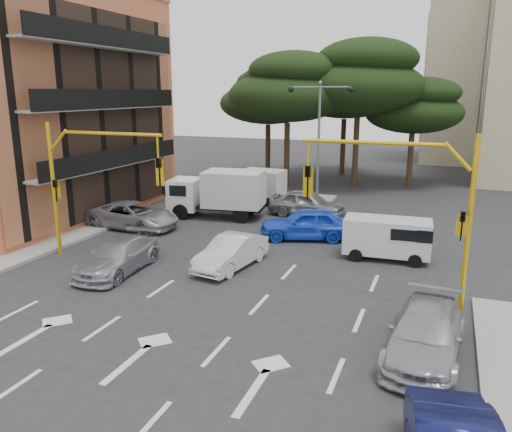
% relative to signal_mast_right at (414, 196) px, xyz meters
% --- Properties ---
extents(ground, '(120.00, 120.00, 0.00)m').
position_rel_signal_mast_right_xyz_m(ground, '(-6.80, -1.99, -3.88)').
color(ground, '#28282B').
rests_on(ground, ground).
extents(median_strip, '(1.40, 6.00, 0.15)m').
position_rel_signal_mast_right_xyz_m(median_strip, '(-6.80, 14.01, -3.81)').
color(median_strip, gray).
rests_on(median_strip, ground).
extents(apartment_beige_far, '(16.20, 12.15, 16.70)m').
position_rel_signal_mast_right_xyz_m(apartment_beige_far, '(6.15, 42.01, 4.47)').
color(apartment_beige_far, '#BEB48E').
rests_on(apartment_beige_far, ground).
extents(pine_left_near, '(9.15, 9.15, 10.23)m').
position_rel_signal_mast_right_xyz_m(pine_left_near, '(-10.75, 19.96, 3.72)').
color(pine_left_near, '#382616').
rests_on(pine_left_near, ground).
extents(pine_center, '(9.98, 9.98, 11.16)m').
position_rel_signal_mast_right_xyz_m(pine_center, '(-5.75, 21.96, 4.41)').
color(pine_center, '#382616').
rests_on(pine_center, ground).
extents(pine_left_far, '(8.32, 8.32, 9.30)m').
position_rel_signal_mast_right_xyz_m(pine_left_far, '(-13.75, 23.96, 3.03)').
color(pine_left_far, '#382616').
rests_on(pine_left_far, ground).
extents(pine_right, '(7.49, 7.49, 8.37)m').
position_rel_signal_mast_right_xyz_m(pine_right, '(-1.75, 23.96, 2.33)').
color(pine_right, '#382616').
rests_on(pine_right, ground).
extents(pine_back, '(9.15, 9.15, 10.23)m').
position_rel_signal_mast_right_xyz_m(pine_back, '(-7.75, 26.96, 3.72)').
color(pine_back, '#382616').
rests_on(pine_back, ground).
extents(signal_mast_right, '(5.79, 0.37, 6.00)m').
position_rel_signal_mast_right_xyz_m(signal_mast_right, '(0.00, 0.00, 0.00)').
color(signal_mast_right, gold).
rests_on(signal_mast_right, ground).
extents(signal_mast_left, '(5.79, 0.37, 6.00)m').
position_rel_signal_mast_right_xyz_m(signal_mast_left, '(-13.61, 0.00, 0.00)').
color(signal_mast_left, gold).
rests_on(signal_mast_left, ground).
extents(street_lamp_center, '(4.16, 0.36, 7.77)m').
position_rel_signal_mast_right_xyz_m(street_lamp_center, '(-6.80, 14.01, 1.54)').
color(street_lamp_center, slate).
rests_on(street_lamp_center, median_strip).
extents(car_white_hatch, '(2.04, 4.27, 1.35)m').
position_rel_signal_mast_right_xyz_m(car_white_hatch, '(-7.26, 1.16, -3.21)').
color(car_white_hatch, silver).
rests_on(car_white_hatch, ground).
extents(car_blue_compact, '(5.01, 3.22, 1.59)m').
position_rel_signal_mast_right_xyz_m(car_blue_compact, '(-5.42, 6.43, -3.09)').
color(car_blue_compact, blue).
rests_on(car_blue_compact, ground).
extents(car_silver_wagon, '(2.16, 4.73, 1.34)m').
position_rel_signal_mast_right_xyz_m(car_silver_wagon, '(-11.43, -0.97, -3.21)').
color(car_silver_wagon, '#A0A1A7').
rests_on(car_silver_wagon, ground).
extents(car_silver_cross_a, '(5.32, 2.72, 1.44)m').
position_rel_signal_mast_right_xyz_m(car_silver_cross_a, '(-14.80, 5.01, -3.16)').
color(car_silver_cross_a, '#97999F').
rests_on(car_silver_cross_a, ground).
extents(car_silver_cross_b, '(4.72, 2.17, 1.57)m').
position_rel_signal_mast_right_xyz_m(car_silver_cross_b, '(-6.64, 11.01, -3.10)').
color(car_silver_cross_b, gray).
rests_on(car_silver_cross_b, ground).
extents(car_silver_parked, '(2.25, 4.88, 1.38)m').
position_rel_signal_mast_right_xyz_m(car_silver_parked, '(0.80, -3.63, -3.19)').
color(car_silver_parked, '#9A9DA1').
rests_on(car_silver_parked, ground).
extents(van_white, '(3.83, 1.90, 1.87)m').
position_rel_signal_mast_right_xyz_m(van_white, '(-1.26, 4.69, -2.95)').
color(van_white, silver).
rests_on(van_white, ground).
extents(box_truck_a, '(5.97, 3.18, 2.80)m').
position_rel_signal_mast_right_xyz_m(box_truck_a, '(-11.58, 8.93, -2.49)').
color(box_truck_a, white).
rests_on(box_truck_a, ground).
extents(box_truck_b, '(4.69, 2.21, 2.25)m').
position_rel_signal_mast_right_xyz_m(box_truck_b, '(-11.21, 13.51, -2.76)').
color(box_truck_b, silver).
rests_on(box_truck_b, ground).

